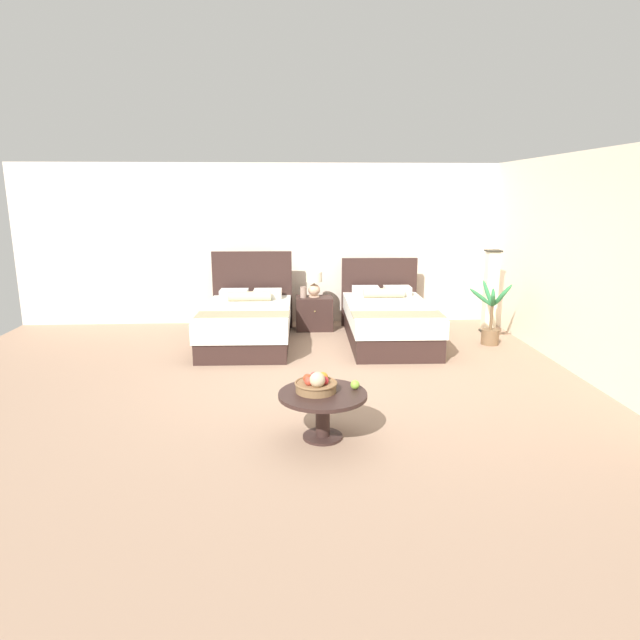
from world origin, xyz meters
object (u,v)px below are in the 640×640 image
Objects in this scene: bed_near_window at (248,322)px; coffee_table at (323,404)px; nightstand at (314,313)px; table_lamp at (314,282)px; loose_apple at (355,385)px; bed_near_corner at (388,321)px; potted_palm at (491,323)px; vase at (303,292)px; fruit_bowl at (316,384)px; floor_lamp_corner at (490,292)px.

bed_near_window is 3.41m from coffee_table.
nightstand is 0.50m from table_lamp.
bed_near_window is 1.38m from table_lamp.
loose_apple is (1.22, -3.20, 0.16)m from bed_near_window.
bed_near_window is at bearing 110.80° from loose_apple.
bed_near_corner is at bearing 70.38° from coffee_table.
loose_apple is 0.09× the size of potted_palm.
vase is at bearing 41.58° from bed_near_window.
floor_lamp_corner is at bearing 51.71° from fruit_bowl.
bed_near_corner is 12.55× the size of vase.
bed_near_window is 1.62× the size of floor_lamp_corner.
bed_near_window is at bearing -138.42° from vase.
bed_near_window is 3.83m from floor_lamp_corner.
coffee_table is 2.07× the size of fruit_bowl.
coffee_table is 0.18m from fruit_bowl.
floor_lamp_corner is (2.77, -0.35, -0.12)m from table_lamp.
vase is 0.14× the size of floor_lamp_corner.
floor_lamp_corner reaches higher than loose_apple.
coffee_table is (-1.17, -3.28, 0.01)m from bed_near_corner.
fruit_bowl is at bearing -131.97° from potted_palm.
table_lamp reaches higher than nightstand.
nightstand is 3.31× the size of vase.
bed_near_corner is 2.38× the size of potted_palm.
fruit_bowl is (0.02, -4.00, -0.12)m from vase.
table_lamp is (-1.07, 0.81, 0.46)m from bed_near_corner.
floor_lamp_corner is at bearing 52.49° from coffee_table.
bed_near_corner is 26.81× the size of loose_apple.
fruit_bowl is 4.03m from potted_palm.
nightstand is 2.75m from potted_palm.
fruit_bowl is 0.36m from loose_apple.
nightstand is 1.54× the size of fruit_bowl.
table_lamp is at bearing 87.79° from fruit_bowl.
floor_lamp_corner reaches higher than fruit_bowl.
potted_palm is (2.70, 3.00, -0.17)m from fruit_bowl.
bed_near_window is at bearing 104.85° from fruit_bowl.
bed_near_window is at bearing 179.78° from bed_near_corner.
nightstand is at bearing 143.35° from bed_near_corner.
bed_near_corner is 1.49m from vase.
potted_palm is (3.56, -0.26, 0.01)m from bed_near_window.
nightstand reaches higher than coffee_table.
potted_palm reaches higher than coffee_table.
nightstand is at bearing 87.78° from fruit_bowl.
floor_lamp_corner is (2.95, -0.29, 0.03)m from vase.
vase reaches higher than fruit_bowl.
bed_near_corner is (2.09, -0.01, 0.00)m from bed_near_window.
bed_near_corner reaches higher than potted_palm.
floor_lamp_corner is (2.77, -0.33, 0.39)m from nightstand.
floor_lamp_corner is at bearing -6.88° from nightstand.
table_lamp reaches higher than loose_apple.
bed_near_corner is at bearing -0.22° from bed_near_window.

